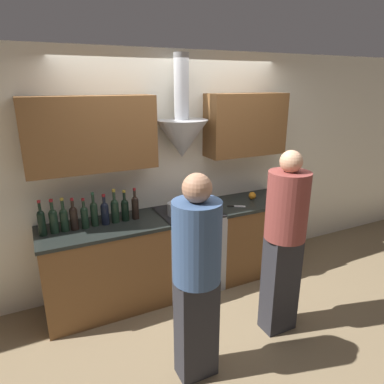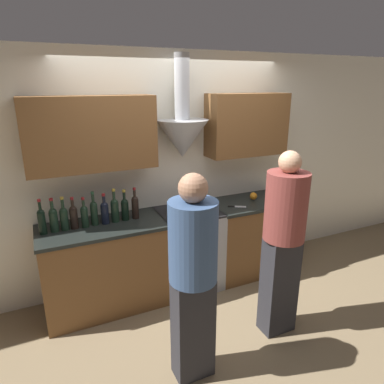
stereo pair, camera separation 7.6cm
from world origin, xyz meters
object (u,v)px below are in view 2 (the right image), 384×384
(wine_bottle_3, at_px, (74,216))
(person_foreground_right, at_px, (283,238))
(mixing_bowl, at_px, (201,206))
(person_foreground_left, at_px, (193,272))
(stove_range, at_px, (188,248))
(wine_bottle_8, at_px, (125,208))
(wine_bottle_6, at_px, (105,211))
(orange_fruit, at_px, (253,196))
(wine_bottle_4, at_px, (84,215))
(stock_pot, at_px, (177,208))
(wine_bottle_9, at_px, (135,206))
(wine_bottle_2, at_px, (64,217))
(wine_bottle_1, at_px, (53,218))
(wine_bottle_5, at_px, (94,212))
(wine_bottle_0, at_px, (42,220))
(wine_bottle_7, at_px, (115,209))

(wine_bottle_3, xyz_separation_m, person_foreground_right, (1.64, -1.08, -0.09))
(mixing_bowl, xyz_separation_m, person_foreground_right, (0.30, -1.03, -0.00))
(wine_bottle_3, height_order, mixing_bowl, wine_bottle_3)
(wine_bottle_3, distance_m, person_foreground_left, 1.42)
(stove_range, xyz_separation_m, wine_bottle_8, (-0.69, 0.04, 0.58))
(wine_bottle_6, relative_size, orange_fruit, 3.56)
(orange_fruit, bearing_deg, wine_bottle_4, -179.90)
(person_foreground_left, bearing_deg, stock_pot, 73.33)
(wine_bottle_9, distance_m, orange_fruit, 1.46)
(person_foreground_left, bearing_deg, wine_bottle_2, 122.33)
(wine_bottle_6, height_order, mixing_bowl, wine_bottle_6)
(person_foreground_left, height_order, person_foreground_right, person_foreground_right)
(orange_fruit, bearing_deg, wine_bottle_2, 179.76)
(mixing_bowl, height_order, person_foreground_right, person_foreground_right)
(wine_bottle_6, height_order, orange_fruit, wine_bottle_6)
(wine_bottle_1, height_order, person_foreground_left, person_foreground_left)
(wine_bottle_4, xyz_separation_m, wine_bottle_8, (0.40, 0.02, 0.01))
(wine_bottle_1, height_order, wine_bottle_3, wine_bottle_1)
(stove_range, height_order, wine_bottle_6, wine_bottle_6)
(wine_bottle_1, bearing_deg, wine_bottle_9, 0.36)
(wine_bottle_3, xyz_separation_m, wine_bottle_9, (0.61, 0.01, 0.01))
(mixing_bowl, bearing_deg, wine_bottle_5, 176.86)
(wine_bottle_2, bearing_deg, wine_bottle_3, -3.08)
(wine_bottle_8, distance_m, person_foreground_left, 1.26)
(mixing_bowl, bearing_deg, orange_fruit, 3.68)
(wine_bottle_2, bearing_deg, stove_range, -1.69)
(wine_bottle_2, xyz_separation_m, orange_fruit, (2.15, -0.01, -0.09))
(wine_bottle_0, distance_m, stock_pot, 1.33)
(orange_fruit, relative_size, person_foreground_right, 0.05)
(wine_bottle_0, xyz_separation_m, person_foreground_right, (1.92, -1.07, -0.10))
(wine_bottle_0, xyz_separation_m, wine_bottle_5, (0.48, 0.02, -0.00))
(wine_bottle_1, distance_m, wine_bottle_2, 0.09)
(wine_bottle_0, relative_size, wine_bottle_7, 0.99)
(wine_bottle_7, bearing_deg, stock_pot, -6.89)
(person_foreground_left, bearing_deg, wine_bottle_5, 111.95)
(wine_bottle_7, xyz_separation_m, wine_bottle_9, (0.21, 0.00, -0.00))
(wine_bottle_8, relative_size, mixing_bowl, 1.24)
(wine_bottle_9, xyz_separation_m, person_foreground_left, (0.09, -1.24, -0.13))
(wine_bottle_0, bearing_deg, stove_range, -0.86)
(wine_bottle_0, height_order, wine_bottle_3, wine_bottle_0)
(wine_bottle_7, distance_m, wine_bottle_8, 0.10)
(wine_bottle_7, height_order, orange_fruit, wine_bottle_7)
(person_foreground_right, bearing_deg, person_foreground_left, -171.23)
(stove_range, xyz_separation_m, person_foreground_left, (-0.49, -1.20, 0.46))
(wine_bottle_8, xyz_separation_m, person_foreground_left, (0.19, -1.24, -0.12))
(wine_bottle_2, distance_m, wine_bottle_9, 0.70)
(wine_bottle_4, height_order, wine_bottle_7, wine_bottle_7)
(wine_bottle_1, distance_m, wine_bottle_7, 0.58)
(wine_bottle_2, distance_m, stock_pot, 1.13)
(wine_bottle_2, relative_size, wine_bottle_4, 1.09)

